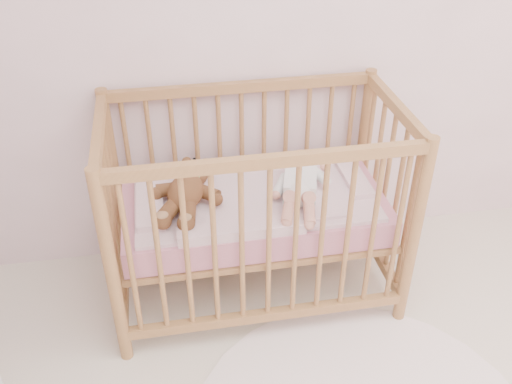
{
  "coord_description": "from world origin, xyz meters",
  "views": [
    {
      "loc": [
        -0.8,
        -0.56,
        2.07
      ],
      "look_at": [
        -0.41,
        1.55,
        0.62
      ],
      "focal_mm": 40.0,
      "sensor_mm": 36.0,
      "label": 1
    }
  ],
  "objects": [
    {
      "name": "crib",
      "position": [
        -0.41,
        1.6,
        0.5
      ],
      "size": [
        1.36,
        0.76,
        1.0
      ],
      "primitive_type": null,
      "color": "tan",
      "rests_on": "floor"
    },
    {
      "name": "mattress",
      "position": [
        -0.41,
        1.6,
        0.49
      ],
      "size": [
        1.22,
        0.62,
        0.13
      ],
      "primitive_type": "cube",
      "color": "#CB7F8B",
      "rests_on": "crib"
    },
    {
      "name": "baby",
      "position": [
        -0.2,
        1.58,
        0.64
      ],
      "size": [
        0.42,
        0.63,
        0.14
      ],
      "primitive_type": null,
      "rotation": [
        0.0,
        0.0,
        -0.27
      ],
      "color": "white",
      "rests_on": "blanket"
    },
    {
      "name": "blanket",
      "position": [
        -0.41,
        1.6,
        0.56
      ],
      "size": [
        1.1,
        0.58,
        0.06
      ],
      "primitive_type": null,
      "color": "pink",
      "rests_on": "mattress"
    },
    {
      "name": "teddy_bear",
      "position": [
        -0.73,
        1.58,
        0.65
      ],
      "size": [
        0.5,
        0.59,
        0.14
      ],
      "primitive_type": null,
      "rotation": [
        0.0,
        0.0,
        -0.34
      ],
      "color": "brown",
      "rests_on": "blanket"
    }
  ]
}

